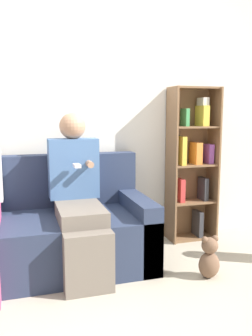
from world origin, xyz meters
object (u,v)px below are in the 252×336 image
Objects in this scene: adult_seated at (78,191)px; teddy_bear at (209,258)px; couch at (38,234)px; bookshelf at (192,162)px.

adult_seated reaches higher than teddy_bear.
adult_seated is 3.75× the size of teddy_bear.
bookshelf is (1.52, 0.31, 0.49)m from couch.
bookshelf is at bearing 71.96° from teddy_bear.
teddy_bear is at bearing -108.04° from bookshelf.
adult_seated is (0.31, -0.09, 0.36)m from couch.
adult_seated is 0.84× the size of bookshelf.
adult_seated is 1.14m from teddy_bear.
adult_seated is at bearing -16.67° from couch.
couch is 1.21× the size of bookshelf.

